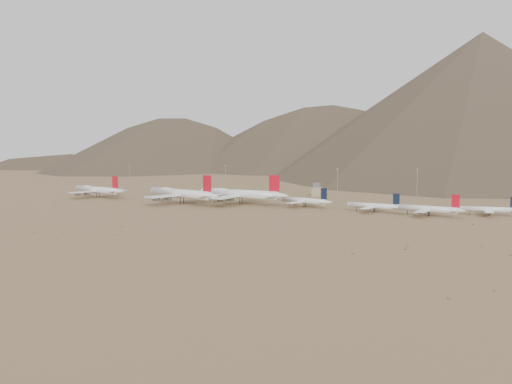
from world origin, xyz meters
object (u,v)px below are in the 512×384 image
at_px(widebody_east, 240,194).
at_px(control_tower, 317,191).
at_px(widebody_west, 97,190).
at_px(narrowbody_b, 375,206).
at_px(narrowbody_a, 305,201).
at_px(widebody_centre, 181,193).

bearing_deg(widebody_east, control_tower, 74.01).
xyz_separation_m(widebody_west, narrowbody_b, (243.20, -5.04, -2.24)).
relative_size(widebody_west, narrowbody_a, 1.44).
height_order(narrowbody_a, narrowbody_b, narrowbody_a).
height_order(widebody_centre, control_tower, widebody_centre).
relative_size(narrowbody_b, control_tower, 3.48).
xyz_separation_m(widebody_centre, narrowbody_a, (96.66, 17.05, -3.20)).
bearing_deg(widebody_west, control_tower, 41.51).
bearing_deg(narrowbody_b, widebody_west, -172.92).
bearing_deg(widebody_east, widebody_centre, -155.85).
bearing_deg(widebody_west, narrowbody_b, 13.26).
xyz_separation_m(narrowbody_a, control_tower, (-17.72, 83.21, 0.38)).
relative_size(widebody_centre, control_tower, 6.38).
distance_m(narrowbody_a, control_tower, 85.07).
xyz_separation_m(widebody_east, narrowbody_a, (52.49, 2.62, -3.24)).
bearing_deg(widebody_centre, narrowbody_a, 28.27).
relative_size(widebody_west, narrowbody_b, 1.54).
relative_size(widebody_east, narrowbody_a, 1.78).
xyz_separation_m(widebody_west, control_tower, (171.55, 87.61, -1.42)).
height_order(widebody_west, control_tower, widebody_west).
xyz_separation_m(widebody_west, widebody_east, (136.79, 1.79, 1.44)).
height_order(widebody_east, narrowbody_b, widebody_east).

